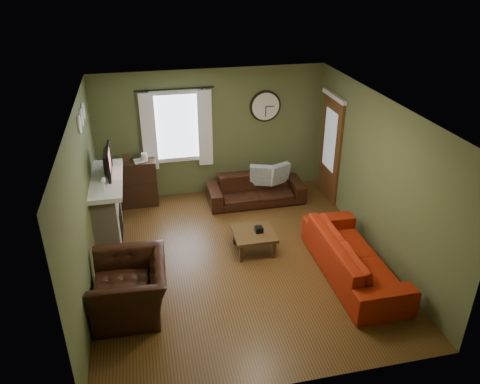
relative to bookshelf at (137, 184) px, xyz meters
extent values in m
cube|color=#503316|center=(1.58, -2.30, -0.47)|extent=(4.60, 5.20, 0.00)
cube|color=white|center=(1.58, -2.30, 2.13)|extent=(4.60, 5.20, 0.00)
cube|color=#555F34|center=(-0.72, -2.30, 0.83)|extent=(0.00, 5.20, 2.60)
cube|color=#555F34|center=(3.88, -2.30, 0.83)|extent=(0.00, 5.20, 2.60)
cube|color=#555F34|center=(1.58, 0.30, 0.83)|extent=(4.60, 0.00, 2.60)
cube|color=#555F34|center=(1.58, -4.90, 0.83)|extent=(4.60, 0.00, 2.60)
cube|color=#C3B488|center=(-0.52, -1.15, 0.08)|extent=(0.40, 1.40, 1.10)
cube|color=black|center=(-0.33, -1.15, -0.17)|extent=(0.04, 0.60, 0.55)
cube|color=white|center=(-0.49, -1.15, 0.67)|extent=(0.58, 1.60, 0.08)
imported|color=black|center=(-0.47, -1.00, 0.88)|extent=(0.08, 0.60, 0.35)
cube|color=#994C3F|center=(-0.39, -1.00, 0.94)|extent=(0.02, 0.62, 0.36)
cylinder|color=white|center=(-0.70, -1.50, 1.78)|extent=(0.28, 0.28, 0.03)
cylinder|color=white|center=(-0.70, -1.15, 1.78)|extent=(0.28, 0.28, 0.03)
cylinder|color=white|center=(-0.70, -0.80, 1.78)|extent=(0.28, 0.28, 0.03)
cylinder|color=black|center=(0.88, 0.18, 1.80)|extent=(0.03, 0.03, 1.50)
cube|color=white|center=(0.33, 0.18, 0.98)|extent=(0.28, 0.04, 1.55)
cube|color=white|center=(1.43, 0.18, 0.98)|extent=(0.28, 0.04, 1.55)
cube|color=brown|center=(3.85, -0.45, 0.58)|extent=(0.05, 0.90, 2.10)
imported|color=#463118|center=(-0.01, -0.03, 0.49)|extent=(0.22, 0.27, 0.02)
imported|color=black|center=(2.34, -0.38, -0.19)|extent=(1.93, 0.75, 0.56)
cube|color=#99A6A9|center=(2.85, -0.32, 0.08)|extent=(0.45, 0.28, 0.43)
cube|color=#99A6A9|center=(2.46, -0.31, 0.08)|extent=(0.45, 0.27, 0.43)
imported|color=maroon|center=(3.24, -3.07, -0.13)|extent=(0.90, 2.31, 0.68)
imported|color=black|center=(-0.17, -3.15, -0.09)|extent=(1.06, 1.21, 0.76)
cube|color=black|center=(1.96, -2.11, -0.07)|extent=(0.13, 0.13, 0.10)
camera|label=1|loc=(0.21, -8.57, 4.07)|focal=35.00mm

